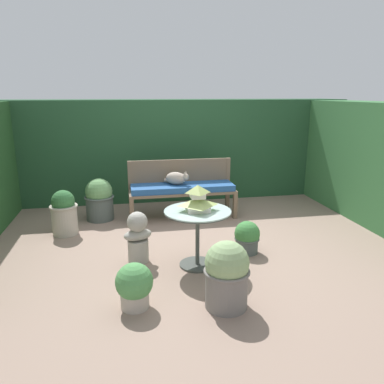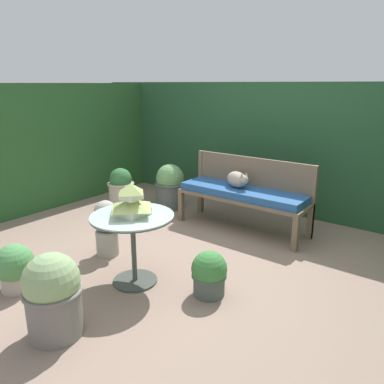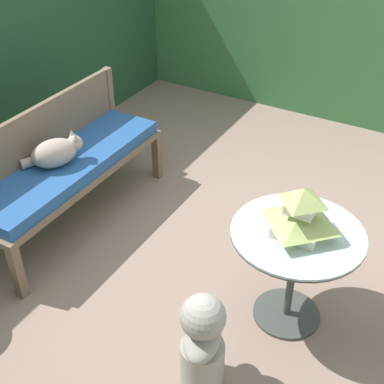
{
  "view_description": "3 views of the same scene",
  "coord_description": "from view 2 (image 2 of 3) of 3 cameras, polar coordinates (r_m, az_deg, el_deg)",
  "views": [
    {
      "loc": [
        -0.83,
        -4.39,
        1.85
      ],
      "look_at": [
        0.09,
        0.49,
        0.53
      ],
      "focal_mm": 35.0,
      "sensor_mm": 36.0,
      "label": 1
    },
    {
      "loc": [
        2.18,
        -2.74,
        1.72
      ],
      "look_at": [
        -0.2,
        0.35,
        0.59
      ],
      "focal_mm": 35.0,
      "sensor_mm": 36.0,
      "label": 2
    },
    {
      "loc": [
        -2.26,
        -1.26,
        2.44
      ],
      "look_at": [
        0.04,
        0.05,
        0.58
      ],
      "focal_mm": 50.0,
      "sensor_mm": 36.0,
      "label": 3
    }
  ],
  "objects": [
    {
      "name": "potted_plant_patio_mid",
      "position": [
        3.59,
        -25.43,
        -10.35
      ],
      "size": [
        0.34,
        0.34,
        0.42
      ],
      "color": "#ADA393",
      "rests_on": "ground"
    },
    {
      "name": "garden_bench",
      "position": [
        4.53,
        7.68,
        -0.48
      ],
      "size": [
        1.61,
        0.49,
        0.51
      ],
      "color": "brown",
      "rests_on": "ground"
    },
    {
      "name": "foliage_hedge_back",
      "position": [
        5.64,
        14.46,
        7.03
      ],
      "size": [
        6.4,
        0.96,
        1.74
      ],
      "primitive_type": "cube",
      "color": "#234C2D",
      "rests_on": "ground"
    },
    {
      "name": "potted_plant_bench_right",
      "position": [
        2.85,
        -20.43,
        -14.49
      ],
      "size": [
        0.41,
        0.41,
        0.62
      ],
      "color": "slate",
      "rests_on": "ground"
    },
    {
      "name": "potted_plant_path_edge",
      "position": [
        3.2,
        2.63,
        -12.35
      ],
      "size": [
        0.3,
        0.3,
        0.39
      ],
      "color": "#4C5651",
      "rests_on": "ground"
    },
    {
      "name": "bench_backrest",
      "position": [
        4.67,
        9.14,
        2.4
      ],
      "size": [
        1.61,
        0.06,
        0.86
      ],
      "color": "brown",
      "rests_on": "ground"
    },
    {
      "name": "potted_plant_hedge_corner",
      "position": [
        5.34,
        -3.35,
        0.89
      ],
      "size": [
        0.44,
        0.44,
        0.63
      ],
      "color": "#4C5651",
      "rests_on": "ground"
    },
    {
      "name": "pagoda_birdhouse",
      "position": [
        3.21,
        -9.21,
        -1.48
      ],
      "size": [
        0.32,
        0.32,
        0.28
      ],
      "color": "silver",
      "rests_on": "patio_table"
    },
    {
      "name": "ground",
      "position": [
        3.9,
        -0.82,
        -9.96
      ],
      "size": [
        30.0,
        30.0,
        0.0
      ],
      "primitive_type": "plane",
      "color": "gray"
    },
    {
      "name": "cat",
      "position": [
        4.54,
        6.95,
        1.9
      ],
      "size": [
        0.37,
        0.35,
        0.21
      ],
      "rotation": [
        0.0,
        0.0,
        -0.47
      ],
      "color": "#A89989",
      "rests_on": "garden_bench"
    },
    {
      "name": "patio_table",
      "position": [
        3.3,
        -9.01,
        -5.7
      ],
      "size": [
        0.72,
        0.72,
        0.64
      ],
      "color": "#424742",
      "rests_on": "ground"
    },
    {
      "name": "potted_plant_bench_left",
      "position": [
        5.27,
        -10.76,
        0.33
      ],
      "size": [
        0.37,
        0.37,
        0.61
      ],
      "color": "#ADA393",
      "rests_on": "ground"
    },
    {
      "name": "garden_bust",
      "position": [
        3.96,
        -12.92,
        -5.33
      ],
      "size": [
        0.36,
        0.27,
        0.59
      ],
      "rotation": [
        0.0,
        0.0,
        0.3
      ],
      "color": "#A39E93",
      "rests_on": "ground"
    },
    {
      "name": "foliage_hedge_left",
      "position": [
        5.87,
        -22.43,
        6.59
      ],
      "size": [
        0.7,
        3.51,
        1.73
      ],
      "primitive_type": "cube",
      "color": "#285628",
      "rests_on": "ground"
    }
  ]
}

